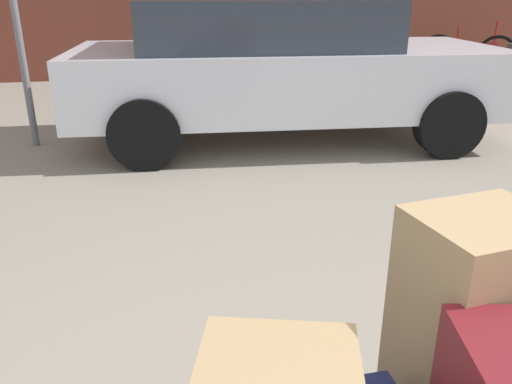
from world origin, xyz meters
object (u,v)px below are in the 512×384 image
bollard_kerb_near (343,74)px  no_parking_sign (13,1)px  bicycle_leaning (467,54)px  bollard_kerb_far (511,69)px  suitcase_tan_front_left (468,339)px  bollard_kerb_mid (443,71)px  parked_car (281,67)px

bollard_kerb_near → no_parking_sign: 4.32m
bicycle_leaning → bollard_kerb_far: bicycle_leaning is taller
suitcase_tan_front_left → no_parking_sign: 4.99m
bollard_kerb_far → no_parking_sign: bearing=-166.4°
bollard_kerb_mid → bollard_kerb_far: 1.14m
suitcase_tan_front_left → no_parking_sign: size_ratio=0.30×
bollard_kerb_mid → bicycle_leaning: bearing=50.3°
bollard_kerb_near → bicycle_leaning: bearing=31.1°
bicycle_leaning → bollard_kerb_near: bearing=-148.9°
bollard_kerb_far → no_parking_sign: no_parking_sign is taller
bicycle_leaning → parked_car: bearing=-140.6°
bollard_kerb_near → no_parking_sign: size_ratio=0.33×
suitcase_tan_front_left → bollard_kerb_mid: bearing=51.9°
bollard_kerb_near → bollard_kerb_far: (2.68, 0.00, 0.00)m
bicycle_leaning → bollard_kerb_near: size_ratio=2.22×
bollard_kerb_near → no_parking_sign: no_parking_sign is taller
bollard_kerb_near → bollard_kerb_far: size_ratio=1.00×
parked_car → bollard_kerb_mid: (2.89, 1.78, -0.39)m
suitcase_tan_front_left → bollard_kerb_mid: size_ratio=0.92×
parked_car → bollard_kerb_far: 4.42m
no_parking_sign → suitcase_tan_front_left: bearing=-66.0°
parked_car → bollard_kerb_near: 2.27m
bicycle_leaning → no_parking_sign: no_parking_sign is taller
parked_car → bollard_kerb_far: size_ratio=5.92×
suitcase_tan_front_left → bollard_kerb_far: 7.63m
suitcase_tan_front_left → bicycle_leaning: (4.98, 7.97, -0.31)m
bollard_kerb_far → bollard_kerb_near: bearing=180.0°
bollard_kerb_far → bicycle_leaning: bearing=77.6°
parked_car → no_parking_sign: no_parking_sign is taller
bicycle_leaning → bollard_kerb_near: bicycle_leaning is taller
suitcase_tan_front_left → bollard_kerb_mid: suitcase_tan_front_left is taller
bollard_kerb_mid → no_parking_sign: size_ratio=0.33×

